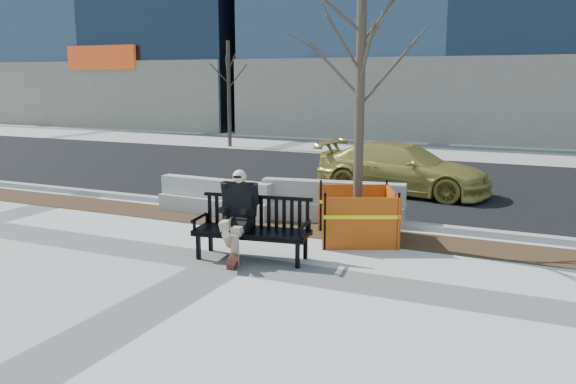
% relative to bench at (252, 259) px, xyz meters
% --- Properties ---
extents(ground, '(120.00, 120.00, 0.00)m').
position_rel_bench_xyz_m(ground, '(-0.27, -0.37, 0.00)').
color(ground, beige).
rests_on(ground, ground).
extents(mulch_strip, '(40.00, 1.20, 0.02)m').
position_rel_bench_xyz_m(mulch_strip, '(-0.27, 2.23, 0.00)').
color(mulch_strip, '#47301C').
rests_on(mulch_strip, ground).
extents(asphalt_street, '(60.00, 10.40, 0.01)m').
position_rel_bench_xyz_m(asphalt_street, '(-0.27, 8.43, 0.00)').
color(asphalt_street, black).
rests_on(asphalt_street, ground).
extents(curb, '(60.00, 0.25, 0.12)m').
position_rel_bench_xyz_m(curb, '(-0.27, 3.18, 0.06)').
color(curb, '#9E9B93').
rests_on(curb, ground).
extents(bench, '(2.09, 1.01, 1.07)m').
position_rel_bench_xyz_m(bench, '(0.00, 0.00, 0.00)').
color(bench, black).
rests_on(bench, ground).
extents(seated_man, '(0.80, 1.16, 1.50)m').
position_rel_bench_xyz_m(seated_man, '(-0.27, 0.01, 0.00)').
color(seated_man, black).
rests_on(seated_man, ground).
extents(tree_fence, '(2.77, 2.77, 5.22)m').
position_rel_bench_xyz_m(tree_fence, '(1.26, 1.87, 0.00)').
color(tree_fence, orange).
rests_on(tree_fence, ground).
extents(sedan, '(4.80, 2.40, 1.34)m').
position_rel_bench_xyz_m(sedan, '(0.94, 6.79, 0.00)').
color(sedan, '#AB9741').
rests_on(sedan, ground).
extents(jersey_barrier_left, '(2.84, 0.69, 0.81)m').
position_rel_bench_xyz_m(jersey_barrier_left, '(-2.32, 2.66, 0.00)').
color(jersey_barrier_left, '#A9A79E').
rests_on(jersey_barrier_left, ground).
extents(jersey_barrier_right, '(3.14, 1.11, 0.88)m').
position_rel_bench_xyz_m(jersey_barrier_right, '(0.32, 3.09, 0.00)').
color(jersey_barrier_right, gray).
rests_on(jersey_barrier_right, ground).
extents(far_tree_left, '(2.36, 2.36, 5.00)m').
position_rel_bench_xyz_m(far_tree_left, '(-8.71, 14.41, 0.00)').
color(far_tree_left, '#42362A').
rests_on(far_tree_left, ground).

